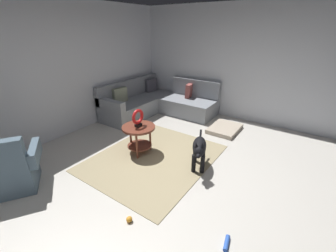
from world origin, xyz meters
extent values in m
cube|color=beige|center=(0.00, 0.00, -0.05)|extent=(6.00, 6.00, 0.10)
cube|color=silver|center=(0.00, 2.94, 1.35)|extent=(6.00, 0.12, 2.70)
cube|color=silver|center=(2.94, 0.00, 1.35)|extent=(0.12, 6.00, 2.70)
cube|color=tan|center=(0.15, 0.70, 0.01)|extent=(2.30, 1.90, 0.01)
cube|color=gray|center=(1.73, 2.41, 0.21)|extent=(2.20, 0.85, 0.42)
cube|color=gray|center=(1.73, 2.76, 0.65)|extent=(2.20, 0.14, 0.46)
cube|color=gray|center=(2.41, 1.28, 0.21)|extent=(0.85, 1.40, 0.42)
cube|color=gray|center=(2.76, 1.28, 0.65)|extent=(0.14, 1.40, 0.46)
cube|color=gray|center=(0.71, 2.41, 0.53)|extent=(0.16, 0.85, 0.22)
cube|color=#4C4C56|center=(2.48, 2.61, 0.59)|extent=(0.39, 0.17, 0.38)
cube|color=gray|center=(1.23, 2.61, 0.59)|extent=(0.40, 0.19, 0.38)
cube|color=#994C47|center=(2.61, 1.38, 0.59)|extent=(0.40, 0.21, 0.39)
cube|color=#4C6070|center=(-1.63, 1.90, 0.20)|extent=(0.83, 0.83, 0.40)
cube|color=#4C6070|center=(-1.34, 1.71, 0.51)|extent=(0.41, 0.56, 0.22)
cylinder|color=brown|center=(0.15, 1.04, 0.52)|extent=(0.60, 0.60, 0.04)
cylinder|color=brown|center=(0.15, 1.04, 0.15)|extent=(0.45, 0.45, 0.02)
cylinder|color=brown|center=(0.15, 1.26, 0.25)|extent=(0.04, 0.04, 0.50)
cylinder|color=brown|center=(-0.03, 0.93, 0.25)|extent=(0.04, 0.04, 0.50)
cylinder|color=brown|center=(0.34, 0.93, 0.25)|extent=(0.04, 0.04, 0.50)
cube|color=black|center=(0.15, 1.04, 0.57)|extent=(0.12, 0.08, 0.05)
torus|color=red|center=(0.15, 1.04, 0.73)|extent=(0.28, 0.06, 0.28)
cube|color=#B2A38E|center=(1.98, 0.08, 0.04)|extent=(0.80, 0.60, 0.09)
cylinder|color=black|center=(0.24, -0.21, 0.16)|extent=(0.07, 0.07, 0.32)
cylinder|color=black|center=(0.18, -0.09, 0.16)|extent=(0.07, 0.07, 0.32)
cylinder|color=black|center=(0.53, -0.09, 0.16)|extent=(0.07, 0.07, 0.32)
cylinder|color=black|center=(0.47, 0.04, 0.16)|extent=(0.07, 0.07, 0.32)
ellipsoid|color=black|center=(0.35, -0.09, 0.40)|extent=(0.56, 0.41, 0.24)
sphere|color=black|center=(0.08, -0.21, 0.48)|extent=(0.17, 0.17, 0.17)
ellipsoid|color=black|center=(0.01, -0.24, 0.46)|extent=(0.14, 0.11, 0.07)
cone|color=black|center=(0.11, -0.25, 0.59)|extent=(0.06, 0.06, 0.07)
cone|color=black|center=(0.07, -0.16, 0.59)|extent=(0.06, 0.06, 0.07)
cylinder|color=black|center=(0.64, 0.04, 0.44)|extent=(0.20, 0.11, 0.16)
sphere|color=orange|center=(-1.15, 0.07, 0.04)|extent=(0.08, 0.08, 0.08)
cylinder|color=blue|center=(-0.78, -1.02, 0.03)|extent=(0.20, 0.09, 0.05)
camera|label=1|loc=(-2.50, -1.43, 2.18)|focal=23.48mm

